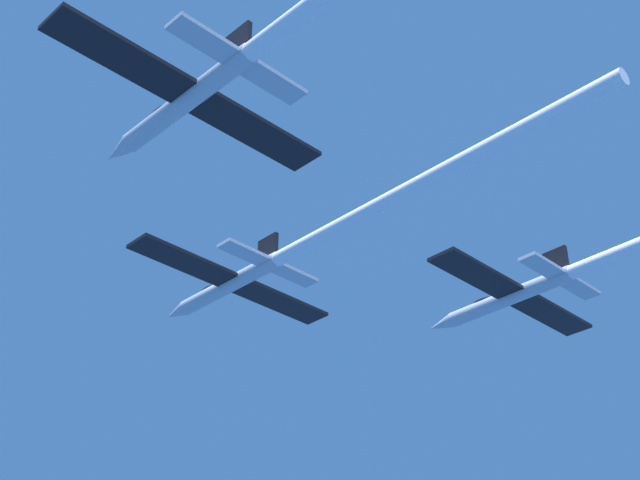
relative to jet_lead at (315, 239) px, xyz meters
The scene contains 1 object.
jet_lead is the anchor object (origin of this frame).
Camera 1 is at (-44.10, -58.26, -38.02)m, focal length 52.38 mm.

